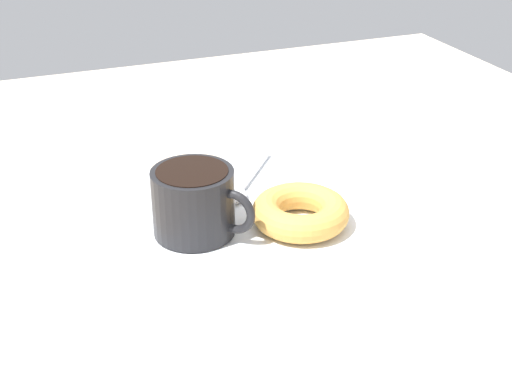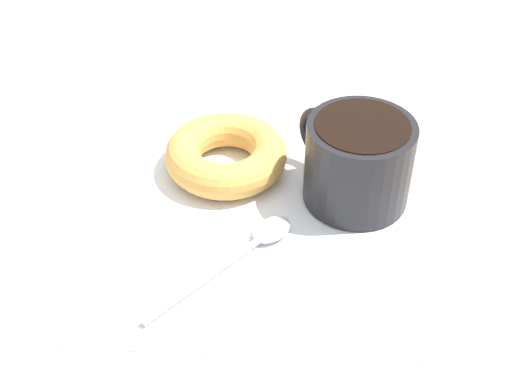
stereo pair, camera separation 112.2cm
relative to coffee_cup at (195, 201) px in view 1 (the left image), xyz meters
The scene contains 5 objects.
ground_plane 9.55cm from the coffee_cup, 97.62° to the left, with size 120.00×120.00×2.00cm, color beige.
napkin 9.31cm from the coffee_cup, 108.77° to the left, with size 29.12×29.12×0.30cm, color white.
coffee_cup is the anchor object (origin of this frame).
donut 11.62cm from the coffee_cup, 76.87° to the left, with size 10.65×10.65×3.12cm, color gold.
spoon 11.19cm from the coffee_cup, 131.90° to the left, with size 12.42×10.47×0.90cm.
Camera 1 is at (64.87, -25.91, 39.62)cm, focal length 50.00 mm.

